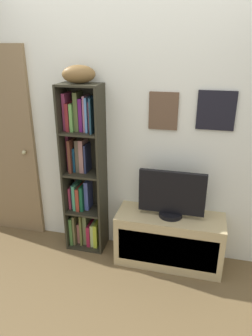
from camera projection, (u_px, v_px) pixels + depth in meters
The scene contains 6 objects.
ground at pixel (98, 328), 2.39m from camera, with size 5.20×5.20×0.04m, color brown.
back_wall at pixel (133, 134), 2.94m from camera, with size 4.80×0.08×2.44m.
bookshelf at pixel (83, 175), 3.08m from camera, with size 0.39×0.27×1.70m.
football at pixel (79, 74), 2.69m from camera, with size 0.29×0.16×0.16m, color brown.
tv_stand at pixel (169, 239), 3.00m from camera, with size 1.02×0.39×0.52m.
television at pixel (172, 195), 2.82m from camera, with size 0.61×0.22×0.45m.
Camera 1 is at (0.64, -1.65, 2.02)m, focal length 32.97 mm.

